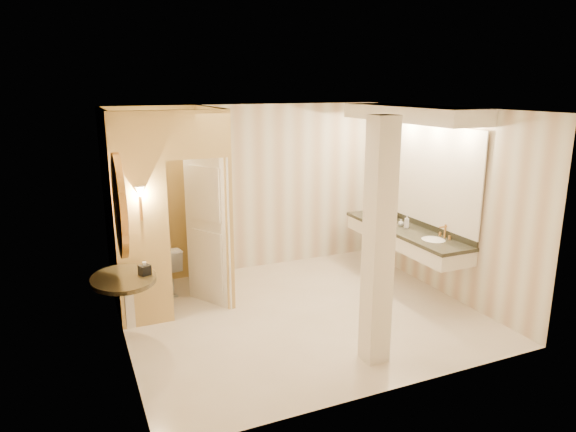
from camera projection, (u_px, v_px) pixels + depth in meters
floor at (300, 313)px, 6.92m from camera, size 4.50×4.50×0.00m
ceiling at (301, 109)px, 6.25m from camera, size 4.50×4.50×0.00m
wall_back at (249, 189)px, 8.36m from camera, size 4.50×0.02×2.70m
wall_front at (391, 265)px, 4.81m from camera, size 4.50×0.02×2.70m
wall_left at (118, 236)px, 5.72m from camera, size 0.02×4.00×2.70m
wall_right at (441, 201)px, 7.46m from camera, size 0.02×4.00×2.70m
toilet_closet at (196, 206)px, 7.00m from camera, size 1.50×1.55×2.70m
wall_sconce at (140, 193)px, 6.13m from camera, size 0.14×0.14×0.42m
vanity at (410, 179)px, 7.64m from camera, size 0.75×2.62×2.09m
console_shelf at (122, 238)px, 5.71m from camera, size 0.91×0.91×1.90m
pillar at (378, 244)px, 5.44m from camera, size 0.26×0.26×2.70m
tissue_box at (145, 270)px, 5.88m from camera, size 0.15×0.15×0.11m
toilet at (163, 269)px, 7.56m from camera, size 0.49×0.76×0.73m
soap_bottle_a at (384, 218)px, 8.12m from camera, size 0.08×0.08×0.15m
soap_bottle_b at (401, 223)px, 7.92m from camera, size 0.11×0.11×0.11m
soap_bottle_c at (407, 222)px, 7.79m from camera, size 0.10×0.10×0.21m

